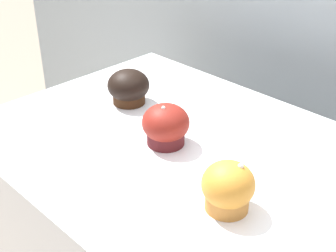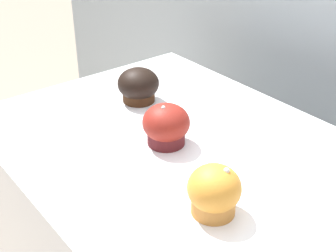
{
  "view_description": "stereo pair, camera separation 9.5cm",
  "coord_description": "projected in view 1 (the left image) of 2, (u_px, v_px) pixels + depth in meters",
  "views": [
    {
      "loc": [
        0.5,
        -0.6,
        1.45
      ],
      "look_at": [
        -0.09,
        -0.02,
        0.98
      ],
      "focal_mm": 50.0,
      "sensor_mm": 36.0,
      "label": 1
    },
    {
      "loc": [
        0.56,
        -0.53,
        1.45
      ],
      "look_at": [
        -0.09,
        -0.02,
        0.98
      ],
      "focal_mm": 50.0,
      "sensor_mm": 36.0,
      "label": 2
    }
  ],
  "objects": [
    {
      "name": "muffin_back_left",
      "position": [
        129.0,
        87.0,
        1.12
      ],
      "size": [
        0.1,
        0.1,
        0.08
      ],
      "color": "#3A2110",
      "rests_on": "display_counter"
    },
    {
      "name": "muffin_front_center",
      "position": [
        228.0,
        188.0,
        0.77
      ],
      "size": [
        0.09,
        0.09,
        0.09
      ],
      "color": "#C97E36",
      "rests_on": "display_counter"
    },
    {
      "name": "muffin_back_right",
      "position": [
        166.0,
        126.0,
        0.95
      ],
      "size": [
        0.1,
        0.1,
        0.09
      ],
      "color": "#531A1D",
      "rests_on": "display_counter"
    }
  ]
}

